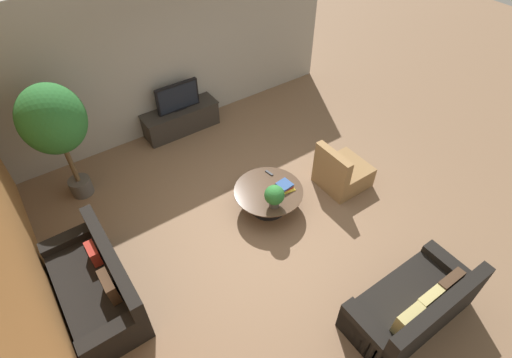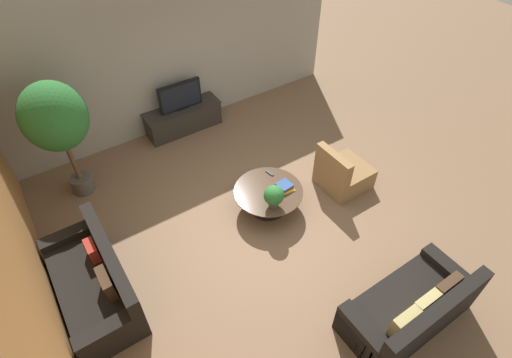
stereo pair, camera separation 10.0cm
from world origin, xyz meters
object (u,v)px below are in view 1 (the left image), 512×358
(media_console, at_px, (181,119))
(couch_by_wall, at_px, (97,286))
(television, at_px, (177,97))
(couch_near_entry, at_px, (413,306))
(potted_palm_tall, at_px, (53,122))
(coffee_table, at_px, (268,195))
(potted_plant_tabletop, at_px, (274,196))
(armchair_wicker, at_px, (342,173))

(media_console, height_order, couch_by_wall, couch_by_wall)
(television, height_order, couch_near_entry, television)
(potted_palm_tall, bearing_deg, television, 15.41)
(television, bearing_deg, coffee_table, -86.03)
(couch_by_wall, bearing_deg, coffee_table, 90.78)
(couch_near_entry, height_order, potted_plant_tabletop, couch_near_entry)
(couch_near_entry, xyz_separation_m, armchair_wicker, (1.01, 2.38, -0.02))
(couch_near_entry, relative_size, potted_palm_tall, 0.83)
(couch_near_entry, bearing_deg, potted_palm_tall, -59.46)
(coffee_table, relative_size, potted_palm_tall, 0.53)
(couch_by_wall, bearing_deg, armchair_wicker, 86.69)
(coffee_table, bearing_deg, television, 93.97)
(coffee_table, xyz_separation_m, couch_by_wall, (-2.89, -0.04, -0.00))
(media_console, bearing_deg, couch_by_wall, -133.85)
(television, distance_m, couch_near_entry, 5.48)
(media_console, xyz_separation_m, armchair_wicker, (1.57, -3.05, 0.00))
(media_console, height_order, coffee_table, media_console)
(media_console, relative_size, television, 1.77)
(television, distance_m, coffee_table, 2.81)
(couch_by_wall, relative_size, potted_plant_tabletop, 4.81)
(couch_by_wall, relative_size, armchair_wicker, 2.19)
(couch_near_entry, xyz_separation_m, potted_palm_tall, (-2.84, 4.80, 1.22))
(television, xyz_separation_m, potted_palm_tall, (-2.27, -0.63, 0.72))
(television, xyz_separation_m, couch_near_entry, (0.56, -5.43, -0.50))
(television, distance_m, potted_palm_tall, 2.46)
(armchair_wicker, bearing_deg, potted_plant_tabletop, 90.98)
(television, relative_size, armchair_wicker, 1.02)
(couch_by_wall, distance_m, potted_palm_tall, 2.53)
(coffee_table, bearing_deg, media_console, 93.97)
(coffee_table, xyz_separation_m, potted_plant_tabletop, (-0.12, -0.31, 0.34))
(media_console, relative_size, potted_plant_tabletop, 3.97)
(media_console, xyz_separation_m, coffee_table, (0.19, -2.76, 0.02))
(couch_by_wall, bearing_deg, potted_plant_tabletop, 84.37)
(coffee_table, distance_m, couch_by_wall, 2.89)
(coffee_table, distance_m, potted_plant_tabletop, 0.48)
(media_console, xyz_separation_m, television, (0.00, -0.00, 0.52))
(media_console, bearing_deg, coffee_table, -86.03)
(media_console, relative_size, potted_palm_tall, 0.73)
(couch_by_wall, xyz_separation_m, armchair_wicker, (4.26, -0.25, -0.01))
(coffee_table, height_order, couch_by_wall, couch_by_wall)
(media_console, bearing_deg, potted_palm_tall, -164.55)
(couch_near_entry, bearing_deg, couch_by_wall, -38.91)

